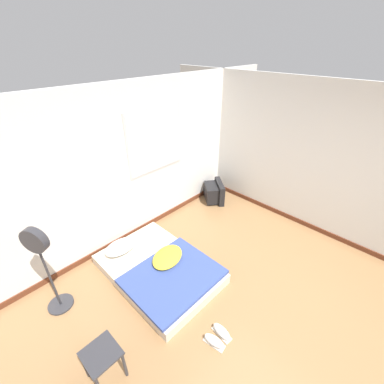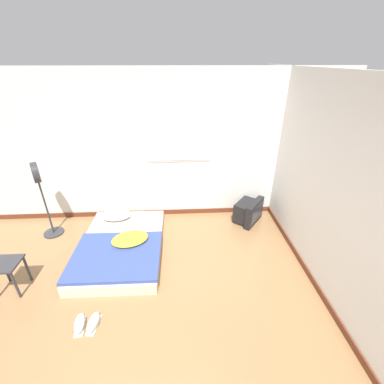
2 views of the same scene
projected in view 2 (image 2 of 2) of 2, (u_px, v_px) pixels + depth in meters
wall_back at (139, 150)px, 4.42m from camera, size 7.30×0.08×2.60m
mattress_bed at (121, 245)px, 3.99m from camera, size 1.26×1.79×0.31m
crt_tv at (248, 211)px, 4.70m from camera, size 0.61×0.63×0.44m
side_stool at (7, 269)px, 3.22m from camera, size 0.34×0.34×0.44m
sneaker_pair at (86, 323)px, 2.88m from camera, size 0.29×0.28×0.10m
standing_fan at (40, 188)px, 4.04m from camera, size 0.32×0.33×1.30m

